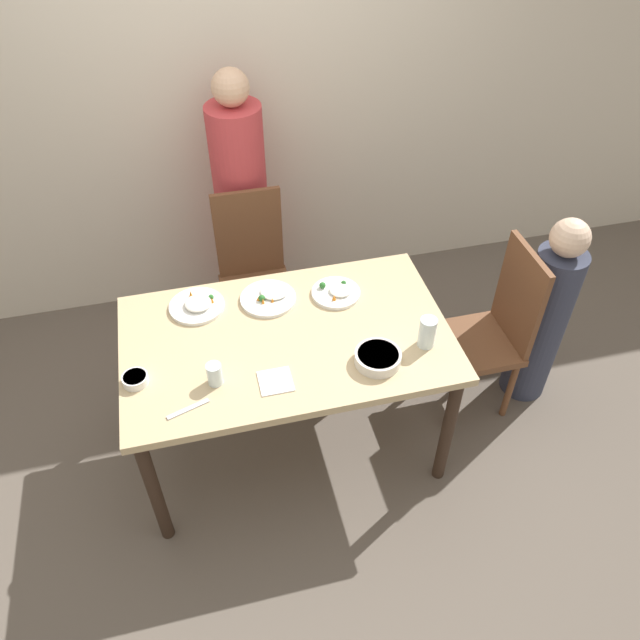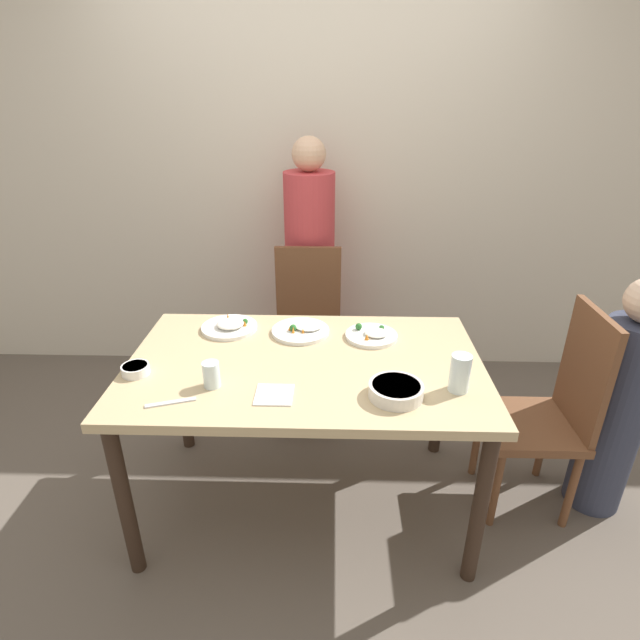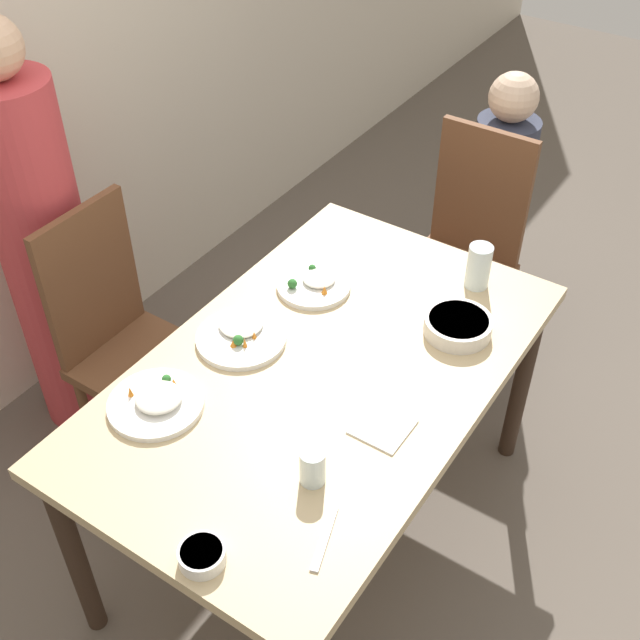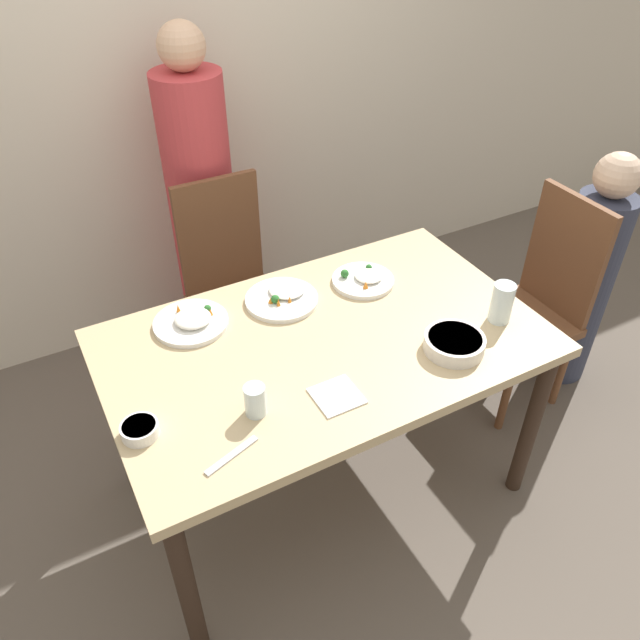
# 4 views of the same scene
# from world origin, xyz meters

# --- Properties ---
(ground_plane) EXTENTS (10.00, 10.00, 0.00)m
(ground_plane) POSITION_xyz_m (0.00, 0.00, 0.00)
(ground_plane) COLOR #60564C
(wall_back) EXTENTS (10.00, 0.06, 2.70)m
(wall_back) POSITION_xyz_m (0.00, 1.41, 1.35)
(wall_back) COLOR beige
(wall_back) RESTS_ON ground_plane
(dining_table) EXTENTS (1.48, 0.91, 0.78)m
(dining_table) POSITION_xyz_m (0.00, 0.00, 0.69)
(dining_table) COLOR tan
(dining_table) RESTS_ON ground_plane
(chair_adult_spot) EXTENTS (0.40, 0.40, 0.99)m
(chair_adult_spot) POSITION_xyz_m (-0.03, 0.80, 0.52)
(chair_adult_spot) COLOR brown
(chair_adult_spot) RESTS_ON ground_plane
(chair_child_spot) EXTENTS (0.40, 0.40, 0.99)m
(chair_child_spot) POSITION_xyz_m (1.09, 0.05, 0.52)
(chair_child_spot) COLOR brown
(chair_child_spot) RESTS_ON ground_plane
(person_adult) EXTENTS (0.30, 0.30, 1.57)m
(person_adult) POSITION_xyz_m (-0.03, 1.11, 0.73)
(person_adult) COLOR #C63D42
(person_adult) RESTS_ON ground_plane
(person_child) EXTENTS (0.25, 0.25, 1.14)m
(person_child) POSITION_xyz_m (1.37, 0.05, 0.54)
(person_child) COLOR #33384C
(person_child) RESTS_ON ground_plane
(bowl_curry) EXTENTS (0.20, 0.20, 0.05)m
(bowl_curry) POSITION_xyz_m (0.35, -0.25, 0.80)
(bowl_curry) COLOR silver
(bowl_curry) RESTS_ON dining_table
(plate_rice_adult) EXTENTS (0.27, 0.27, 0.05)m
(plate_rice_adult) POSITION_xyz_m (-0.03, 0.27, 0.79)
(plate_rice_adult) COLOR white
(plate_rice_adult) RESTS_ON dining_table
(plate_rice_child) EXTENTS (0.26, 0.26, 0.05)m
(plate_rice_child) POSITION_xyz_m (-0.37, 0.29, 0.79)
(plate_rice_child) COLOR white
(plate_rice_child) RESTS_ON dining_table
(plate_noodles) EXTENTS (0.24, 0.24, 0.05)m
(plate_noodles) POSITION_xyz_m (0.29, 0.22, 0.79)
(plate_noodles) COLOR white
(plate_noodles) RESTS_ON dining_table
(bowl_rice_small) EXTENTS (0.11, 0.11, 0.04)m
(bowl_rice_small) POSITION_xyz_m (-0.67, -0.12, 0.80)
(bowl_rice_small) COLOR white
(bowl_rice_small) RESTS_ON dining_table
(glass_water_tall) EXTENTS (0.06, 0.06, 0.10)m
(glass_water_tall) POSITION_xyz_m (-0.34, -0.20, 0.83)
(glass_water_tall) COLOR silver
(glass_water_tall) RESTS_ON dining_table
(glass_water_short) EXTENTS (0.08, 0.08, 0.15)m
(glass_water_short) POSITION_xyz_m (0.59, -0.20, 0.85)
(glass_water_short) COLOR silver
(glass_water_short) RESTS_ON dining_table
(napkin_folded) EXTENTS (0.14, 0.14, 0.01)m
(napkin_folded) POSITION_xyz_m (-0.10, -0.26, 0.78)
(napkin_folded) COLOR white
(napkin_folded) RESTS_ON dining_table
(fork_steel) EXTENTS (0.18, 0.07, 0.01)m
(fork_steel) POSITION_xyz_m (-0.47, -0.32, 0.78)
(fork_steel) COLOR silver
(fork_steel) RESTS_ON dining_table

